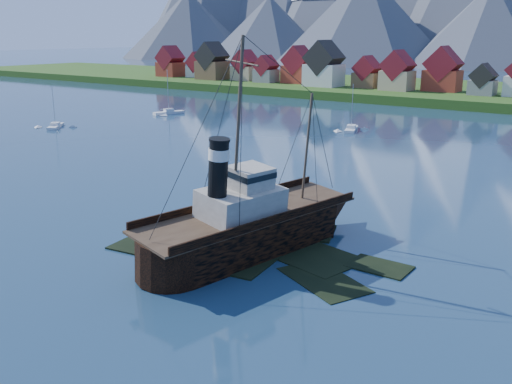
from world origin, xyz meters
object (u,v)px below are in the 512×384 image
Objects in this scene: sailboat_a at (56,127)px; sailboat_b at (169,113)px; sailboat_c at (351,130)px; tugboat_wreck at (257,222)px.

sailboat_a is 0.81× the size of sailboat_b.
sailboat_c is (55.84, 4.59, -0.05)m from sailboat_b.
sailboat_a is at bearing -79.38° from sailboat_b.
tugboat_wreck reaches higher than sailboat_b.
sailboat_b is 1.13× the size of sailboat_c.
tugboat_wreck reaches higher than sailboat_c.
tugboat_wreck is 2.28× the size of sailboat_b.
sailboat_a is 0.91× the size of sailboat_c.
sailboat_a is at bearing -168.08° from sailboat_c.
tugboat_wreck is 109.16m from sailboat_b.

